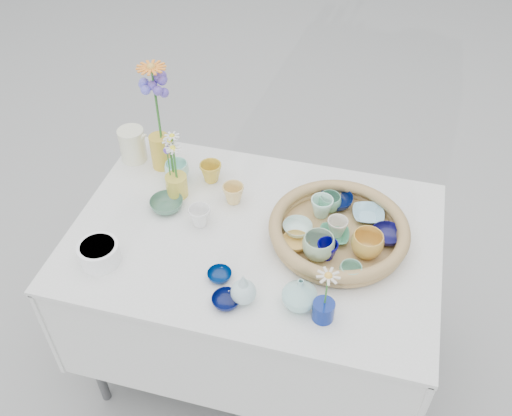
% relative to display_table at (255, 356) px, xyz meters
% --- Properties ---
extents(ground, '(80.00, 80.00, 0.00)m').
position_rel_display_table_xyz_m(ground, '(0.00, 0.00, 0.00)').
color(ground, '#9B9B95').
extents(display_table, '(1.26, 0.86, 0.77)m').
position_rel_display_table_xyz_m(display_table, '(0.00, 0.00, 0.00)').
color(display_table, white).
rests_on(display_table, ground).
extents(wicker_tray, '(0.47, 0.47, 0.08)m').
position_rel_display_table_xyz_m(wicker_tray, '(0.28, 0.05, 0.80)').
color(wicker_tray, olive).
rests_on(wicker_tray, display_table).
extents(tray_ceramic_0, '(0.14, 0.14, 0.04)m').
position_rel_display_table_xyz_m(tray_ceramic_0, '(0.25, 0.20, 0.80)').
color(tray_ceramic_0, '#04103F').
rests_on(tray_ceramic_0, wicker_tray).
extents(tray_ceramic_1, '(0.14, 0.14, 0.03)m').
position_rel_display_table_xyz_m(tray_ceramic_1, '(0.44, 0.08, 0.80)').
color(tray_ceramic_1, '#0F0D47').
rests_on(tray_ceramic_1, wicker_tray).
extents(tray_ceramic_2, '(0.11, 0.11, 0.08)m').
position_rel_display_table_xyz_m(tray_ceramic_2, '(0.38, -0.01, 0.82)').
color(tray_ceramic_2, gold).
rests_on(tray_ceramic_2, wicker_tray).
extents(tray_ceramic_3, '(0.11, 0.11, 0.03)m').
position_rel_display_table_xyz_m(tray_ceramic_3, '(0.27, 0.03, 0.80)').
color(tray_ceramic_3, '#44946B').
rests_on(tray_ceramic_3, wicker_tray).
extents(tray_ceramic_4, '(0.13, 0.13, 0.08)m').
position_rel_display_table_xyz_m(tray_ceramic_4, '(0.23, -0.06, 0.82)').
color(tray_ceramic_4, '#92B590').
rests_on(tray_ceramic_4, wicker_tray).
extents(tray_ceramic_5, '(0.13, 0.13, 0.03)m').
position_rel_display_table_xyz_m(tray_ceramic_5, '(0.14, 0.03, 0.80)').
color(tray_ceramic_5, silver).
rests_on(tray_ceramic_5, wicker_tray).
extents(tray_ceramic_6, '(0.09, 0.09, 0.07)m').
position_rel_display_table_xyz_m(tray_ceramic_6, '(0.21, 0.13, 0.82)').
color(tray_ceramic_6, '#B9EED8').
rests_on(tray_ceramic_6, wicker_tray).
extents(tray_ceramic_7, '(0.09, 0.09, 0.07)m').
position_rel_display_table_xyz_m(tray_ceramic_7, '(0.27, 0.05, 0.82)').
color(tray_ceramic_7, beige).
rests_on(tray_ceramic_7, wicker_tray).
extents(tray_ceramic_8, '(0.13, 0.13, 0.03)m').
position_rel_display_table_xyz_m(tray_ceramic_8, '(0.37, 0.16, 0.80)').
color(tray_ceramic_8, '#8CC1D5').
rests_on(tray_ceramic_8, wicker_tray).
extents(tray_ceramic_9, '(0.08, 0.08, 0.06)m').
position_rel_display_table_xyz_m(tray_ceramic_9, '(0.26, -0.06, 0.81)').
color(tray_ceramic_9, '#030065').
rests_on(tray_ceramic_9, wicker_tray).
extents(tray_ceramic_10, '(0.11, 0.11, 0.03)m').
position_rel_display_table_xyz_m(tray_ceramic_10, '(0.15, -0.03, 0.80)').
color(tray_ceramic_10, gold).
rests_on(tray_ceramic_10, wicker_tray).
extents(tray_ceramic_11, '(0.08, 0.08, 0.06)m').
position_rel_display_table_xyz_m(tray_ceramic_11, '(0.34, -0.13, 0.81)').
color(tray_ceramic_11, '#78BA9F').
rests_on(tray_ceramic_11, wicker_tray).
extents(tray_ceramic_12, '(0.08, 0.08, 0.06)m').
position_rel_display_table_xyz_m(tray_ceramic_12, '(0.23, 0.17, 0.81)').
color(tray_ceramic_12, '#5E9F7B').
rests_on(tray_ceramic_12, wicker_tray).
extents(loose_ceramic_0, '(0.09, 0.09, 0.08)m').
position_rel_display_table_xyz_m(loose_ceramic_0, '(-0.23, 0.24, 0.80)').
color(loose_ceramic_0, gold).
rests_on(loose_ceramic_0, display_table).
extents(loose_ceramic_1, '(0.09, 0.09, 0.07)m').
position_rel_display_table_xyz_m(loose_ceramic_1, '(-0.12, 0.14, 0.80)').
color(loose_ceramic_1, '#E7C26F').
rests_on(loose_ceramic_1, display_table).
extents(loose_ceramic_2, '(0.16, 0.16, 0.04)m').
position_rel_display_table_xyz_m(loose_ceramic_2, '(-0.34, 0.04, 0.78)').
color(loose_ceramic_2, '#456F58').
rests_on(loose_ceramic_2, display_table).
extents(loose_ceramic_3, '(0.09, 0.09, 0.07)m').
position_rel_display_table_xyz_m(loose_ceramic_3, '(-0.20, 0.00, 0.80)').
color(loose_ceramic_3, white).
rests_on(loose_ceramic_3, display_table).
extents(loose_ceramic_4, '(0.09, 0.09, 0.02)m').
position_rel_display_table_xyz_m(loose_ceramic_4, '(-0.06, -0.22, 0.78)').
color(loose_ceramic_4, '#00194D').
rests_on(loose_ceramic_4, display_table).
extents(loose_ceramic_5, '(0.10, 0.10, 0.07)m').
position_rel_display_table_xyz_m(loose_ceramic_5, '(-0.36, 0.21, 0.80)').
color(loose_ceramic_5, '#A8EAD9').
rests_on(loose_ceramic_5, display_table).
extents(loose_ceramic_6, '(0.11, 0.11, 0.03)m').
position_rel_display_table_xyz_m(loose_ceramic_6, '(-0.01, -0.31, 0.78)').
color(loose_ceramic_6, '#030A3D').
rests_on(loose_ceramic_6, display_table).
extents(fluted_bowl, '(0.18, 0.18, 0.07)m').
position_rel_display_table_xyz_m(fluted_bowl, '(-0.46, -0.25, 0.80)').
color(fluted_bowl, white).
rests_on(fluted_bowl, display_table).
extents(bud_vase_paleblue, '(0.09, 0.09, 0.12)m').
position_rel_display_table_xyz_m(bud_vase_paleblue, '(0.04, -0.28, 0.83)').
color(bud_vase_paleblue, silver).
rests_on(bud_vase_paleblue, display_table).
extents(bud_vase_seafoam, '(0.12, 0.12, 0.11)m').
position_rel_display_table_xyz_m(bud_vase_seafoam, '(0.21, -0.26, 0.82)').
color(bud_vase_seafoam, '#9BD4CD').
rests_on(bud_vase_seafoam, display_table).
extents(bud_vase_cobalt, '(0.08, 0.08, 0.07)m').
position_rel_display_table_xyz_m(bud_vase_cobalt, '(0.29, -0.28, 0.80)').
color(bud_vase_cobalt, navy).
rests_on(bud_vase_cobalt, display_table).
extents(single_daisy, '(0.09, 0.09, 0.14)m').
position_rel_display_table_xyz_m(single_daisy, '(0.29, -0.28, 0.89)').
color(single_daisy, beige).
rests_on(single_daisy, bud_vase_cobalt).
extents(tall_vase_yellow, '(0.09, 0.09, 0.14)m').
position_rel_display_table_xyz_m(tall_vase_yellow, '(-0.45, 0.27, 0.84)').
color(tall_vase_yellow, gold).
rests_on(tall_vase_yellow, display_table).
extents(gerbera, '(0.14, 0.14, 0.31)m').
position_rel_display_table_xyz_m(gerbera, '(-0.43, 0.26, 1.05)').
color(gerbera, orange).
rests_on(gerbera, tall_vase_yellow).
extents(hydrangea, '(0.09, 0.09, 0.31)m').
position_rel_display_table_xyz_m(hydrangea, '(-0.44, 0.28, 1.02)').
color(hydrangea, '#604ABA').
rests_on(hydrangea, tall_vase_yellow).
extents(white_pitcher, '(0.17, 0.14, 0.14)m').
position_rel_display_table_xyz_m(white_pitcher, '(-0.57, 0.28, 0.83)').
color(white_pitcher, beige).
rests_on(white_pitcher, display_table).
extents(daisy_cup, '(0.08, 0.08, 0.09)m').
position_rel_display_table_xyz_m(daisy_cup, '(-0.33, 0.13, 0.81)').
color(daisy_cup, gold).
rests_on(daisy_cup, display_table).
extents(daisy_posy, '(0.09, 0.09, 0.17)m').
position_rel_display_table_xyz_m(daisy_posy, '(-0.33, 0.14, 0.93)').
color(daisy_posy, white).
rests_on(daisy_posy, daisy_cup).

